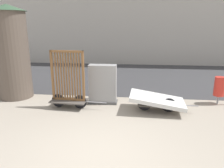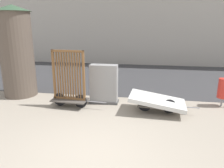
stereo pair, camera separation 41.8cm
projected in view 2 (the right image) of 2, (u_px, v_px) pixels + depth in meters
name	position (u px, v px, depth m)	size (l,w,h in m)	color
ground_plane	(92.00, 155.00, 4.77)	(60.00, 60.00, 0.00)	gray
road_strip	(127.00, 76.00, 11.91)	(56.00, 7.11, 0.01)	#38383A
bike_cart_with_bedframe	(69.00, 87.00, 7.37)	(1.92, 0.72, 1.95)	#4C4742
bike_cart_with_mattress	(157.00, 101.00, 7.00)	(2.21, 1.18, 0.58)	#4C4742
utility_cabinet	(104.00, 85.00, 7.79)	(1.03, 0.44, 1.39)	#4C4C4C
trash_bin	(223.00, 89.00, 7.44)	(0.36, 0.36, 0.98)	gray
advertising_column	(17.00, 51.00, 8.34)	(1.39, 1.39, 3.45)	brown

